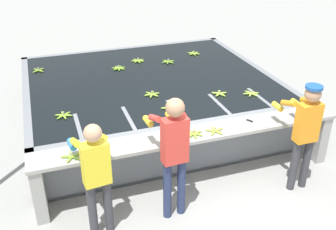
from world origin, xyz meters
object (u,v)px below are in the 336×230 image
banana_bunch_floating_4 (152,94)px  banana_bunch_floating_7 (138,61)px  banana_bunch_floating_8 (64,115)px  knife_0 (254,122)px  banana_bunch_floating_2 (39,70)px  worker_0 (96,171)px  worker_2 (305,128)px  banana_bunch_floating_1 (119,68)px  banana_bunch_floating_6 (168,62)px  banana_bunch_ledge_2 (193,133)px  banana_bunch_ledge_0 (72,156)px  worker_1 (174,147)px  banana_bunch_floating_9 (170,108)px  banana_bunch_floating_5 (251,93)px  banana_bunch_ledge_1 (215,131)px  banana_bunch_floating_3 (194,53)px  banana_bunch_floating_0 (220,93)px

banana_bunch_floating_4 → banana_bunch_floating_7: (0.21, 1.71, -0.00)m
banana_bunch_floating_8 → knife_0: banana_bunch_floating_8 is taller
knife_0 → banana_bunch_floating_2: bearing=132.0°
worker_0 → worker_2: size_ratio=0.96×
banana_bunch_floating_2 → banana_bunch_floating_4: (1.77, -1.80, -0.00)m
worker_2 → banana_bunch_floating_1: 3.88m
banana_bunch_floating_6 → banana_bunch_ledge_2: bearing=-102.2°
banana_bunch_floating_7 → knife_0: banana_bunch_floating_7 is taller
knife_0 → banana_bunch_floating_7: bearing=106.5°
banana_bunch_floating_6 → banana_bunch_ledge_0: 3.74m
banana_bunch_ledge_0 → banana_bunch_ledge_2: same height
worker_1 → knife_0: size_ratio=5.52×
worker_2 → banana_bunch_floating_6: size_ratio=5.79×
banana_bunch_floating_9 → banana_bunch_floating_4: bearing=100.9°
banana_bunch_floating_8 → banana_bunch_ledge_2: (1.66, -1.16, 0.00)m
banana_bunch_floating_2 → banana_bunch_floating_5: size_ratio=0.86×
worker_0 → banana_bunch_ledge_2: size_ratio=5.56×
banana_bunch_floating_5 → banana_bunch_ledge_2: banana_bunch_ledge_2 is taller
banana_bunch_ledge_1 → banana_bunch_ledge_0: bearing=-179.7°
banana_bunch_floating_5 → banana_bunch_floating_6: same height
banana_bunch_floating_5 → banana_bunch_ledge_1: 1.49m
banana_bunch_floating_3 → banana_bunch_floating_6: 0.77m
worker_1 → banana_bunch_ledge_1: (0.79, 0.46, -0.16)m
banana_bunch_floating_0 → worker_1: bearing=-131.3°
worker_2 → banana_bunch_floating_1: bearing=118.8°
banana_bunch_ledge_0 → banana_bunch_ledge_2: 1.67m
banana_bunch_floating_2 → knife_0: size_ratio=0.77×
banana_bunch_floating_4 → banana_bunch_floating_8: (-1.50, -0.30, 0.00)m
worker_0 → banana_bunch_ledge_0: (-0.23, 0.47, -0.04)m
worker_0 → banana_bunch_floating_7: 3.97m
banana_bunch_floating_6 → banana_bunch_ledge_0: banana_bunch_ledge_0 is taller
banana_bunch_floating_6 → banana_bunch_ledge_2: 2.98m
banana_bunch_floating_4 → banana_bunch_floating_1: bearing=100.5°
banana_bunch_floating_2 → banana_bunch_floating_5: same height
worker_1 → banana_bunch_floating_9: 1.43m
banana_bunch_floating_3 → banana_bunch_ledge_1: bearing=-107.2°
worker_2 → banana_bunch_floating_2: (-3.38, 3.79, -0.11)m
worker_1 → banana_bunch_floating_4: (0.31, 1.95, -0.16)m
banana_bunch_floating_3 → banana_bunch_floating_5: 2.28m
worker_1 → banana_bunch_floating_3: 4.13m
worker_0 → banana_bunch_ledge_0: 0.52m
worker_1 → worker_2: worker_1 is taller
banana_bunch_floating_5 → banana_bunch_floating_2: bearing=145.6°
banana_bunch_floating_9 → banana_bunch_ledge_2: (0.05, -0.88, 0.00)m
worker_0 → banana_bunch_floating_4: 2.35m
worker_0 → banana_bunch_floating_2: bearing=97.3°
banana_bunch_floating_0 → banana_bunch_floating_2: (-2.87, 2.15, 0.00)m
worker_2 → banana_bunch_floating_3: worker_2 is taller
banana_bunch_floating_5 → banana_bunch_floating_7: bearing=122.1°
worker_0 → worker_1: (0.98, 0.01, 0.11)m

